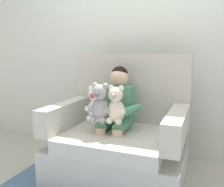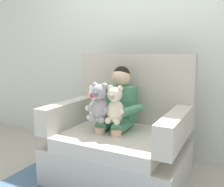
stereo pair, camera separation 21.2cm
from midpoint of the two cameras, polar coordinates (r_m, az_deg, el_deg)
name	(u,v)px [view 1 (the left image)]	position (r m, az deg, el deg)	size (l,w,h in m)	color
ground_plane	(118,178)	(2.41, -1.13, -19.25)	(8.00, 8.00, 0.00)	#ADA89E
back_wall	(142,41)	(2.84, 4.83, 12.27)	(6.00, 0.10, 2.60)	silver
armchair	(121,140)	(2.31, -0.62, -10.88)	(1.17, 0.89, 1.15)	#BCB7AD
seated_child	(117,106)	(2.25, -1.59, -3.05)	(0.45, 0.39, 0.82)	#4C9370
plush_cream	(116,105)	(2.06, -2.03, -2.84)	(0.19, 0.16, 0.33)	silver
plush_white	(95,104)	(2.16, -6.71, -2.53)	(0.18, 0.15, 0.31)	white
plush_grey	(100,104)	(2.10, -5.71, -2.42)	(0.20, 0.17, 0.34)	#9E9EA3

